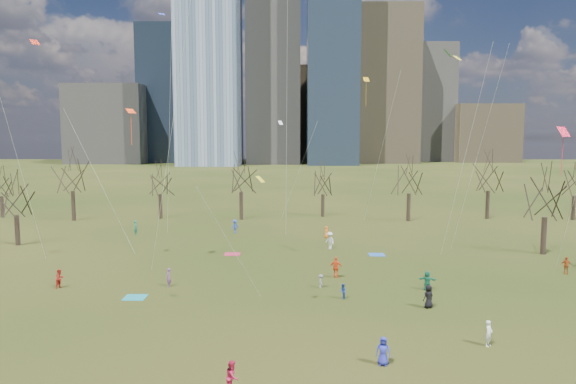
{
  "coord_description": "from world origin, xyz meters",
  "views": [
    {
      "loc": [
        0.35,
        -33.61,
        11.82
      ],
      "look_at": [
        0.0,
        12.0,
        7.0
      ],
      "focal_mm": 32.0,
      "sensor_mm": 36.0,
      "label": 1
    }
  ],
  "objects_px": {
    "blanket_navy": "(377,255)",
    "person_0": "(383,351)",
    "person_1": "(489,333)",
    "person_2": "(232,377)",
    "person_4": "(336,267)",
    "blanket_teal": "(135,297)",
    "blanket_crimson": "(232,254)"
  },
  "relations": [
    {
      "from": "person_2",
      "to": "person_1",
      "type": "bearing_deg",
      "value": -62.24
    },
    {
      "from": "person_1",
      "to": "person_4",
      "type": "bearing_deg",
      "value": 69.72
    },
    {
      "from": "person_2",
      "to": "person_4",
      "type": "bearing_deg",
      "value": -11.95
    },
    {
      "from": "blanket_teal",
      "to": "blanket_navy",
      "type": "relative_size",
      "value": 1.0
    },
    {
      "from": "person_2",
      "to": "blanket_crimson",
      "type": "bearing_deg",
      "value": 12.85
    },
    {
      "from": "blanket_teal",
      "to": "person_1",
      "type": "height_order",
      "value": "person_1"
    },
    {
      "from": "blanket_crimson",
      "to": "person_4",
      "type": "bearing_deg",
      "value": -41.68
    },
    {
      "from": "blanket_teal",
      "to": "person_4",
      "type": "height_order",
      "value": "person_4"
    },
    {
      "from": "person_2",
      "to": "blanket_navy",
      "type": "bearing_deg",
      "value": -15.58
    },
    {
      "from": "blanket_crimson",
      "to": "person_0",
      "type": "xyz_separation_m",
      "value": [
        10.84,
        -25.59,
        0.75
      ]
    },
    {
      "from": "blanket_teal",
      "to": "person_4",
      "type": "relative_size",
      "value": 0.89
    },
    {
      "from": "person_0",
      "to": "blanket_teal",
      "type": "bearing_deg",
      "value": 158.2
    },
    {
      "from": "person_1",
      "to": "person_4",
      "type": "height_order",
      "value": "person_4"
    },
    {
      "from": "blanket_teal",
      "to": "person_2",
      "type": "height_order",
      "value": "person_2"
    },
    {
      "from": "blanket_teal",
      "to": "blanket_navy",
      "type": "distance_m",
      "value": 24.75
    },
    {
      "from": "person_0",
      "to": "person_4",
      "type": "xyz_separation_m",
      "value": [
        -1.01,
        16.84,
        0.14
      ]
    },
    {
      "from": "person_0",
      "to": "person_1",
      "type": "height_order",
      "value": "person_0"
    },
    {
      "from": "blanket_teal",
      "to": "person_4",
      "type": "distance_m",
      "value": 16.42
    },
    {
      "from": "blanket_crimson",
      "to": "blanket_navy",
      "type": "bearing_deg",
      "value": -0.55
    },
    {
      "from": "blanket_crimson",
      "to": "person_4",
      "type": "distance_m",
      "value": 13.19
    },
    {
      "from": "person_0",
      "to": "person_1",
      "type": "bearing_deg",
      "value": 34.1
    },
    {
      "from": "blanket_teal",
      "to": "person_1",
      "type": "xyz_separation_m",
      "value": [
        22.89,
        -8.74,
        0.73
      ]
    },
    {
      "from": "blanket_navy",
      "to": "blanket_crimson",
      "type": "height_order",
      "value": "same"
    },
    {
      "from": "person_0",
      "to": "person_1",
      "type": "relative_size",
      "value": 1.02
    },
    {
      "from": "person_4",
      "to": "blanket_teal",
      "type": "bearing_deg",
      "value": 34.06
    },
    {
      "from": "person_4",
      "to": "person_2",
      "type": "bearing_deg",
      "value": 86.02
    },
    {
      "from": "blanket_teal",
      "to": "person_4",
      "type": "bearing_deg",
      "value": 19.85
    },
    {
      "from": "blanket_crimson",
      "to": "person_4",
      "type": "height_order",
      "value": "person_4"
    },
    {
      "from": "blanket_navy",
      "to": "person_0",
      "type": "xyz_separation_m",
      "value": [
        -3.86,
        -25.45,
        0.75
      ]
    },
    {
      "from": "blanket_navy",
      "to": "blanket_crimson",
      "type": "xyz_separation_m",
      "value": [
        -14.7,
        0.14,
        0.0
      ]
    },
    {
      "from": "blanket_navy",
      "to": "blanket_crimson",
      "type": "distance_m",
      "value": 14.7
    },
    {
      "from": "blanket_crimson",
      "to": "person_2",
      "type": "height_order",
      "value": "person_2"
    }
  ]
}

